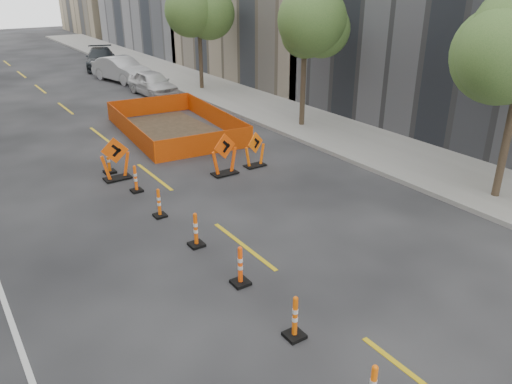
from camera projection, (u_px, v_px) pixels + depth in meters
ground_plane at (347, 325)px, 10.40m from camera, size 140.00×140.00×0.00m
sidewalk_right at (311, 124)px, 24.09m from camera, size 4.00×90.00×0.15m
tree_r_b at (305, 28)px, 21.99m from camera, size 2.80×2.80×5.95m
tree_r_c at (199, 14)px, 29.59m from camera, size 2.80×2.80×5.95m
channelizer_2 at (295, 317)px, 9.87m from camera, size 0.38×0.38×0.98m
channelizer_3 at (240, 266)px, 11.58m from camera, size 0.40×0.40×1.01m
channelizer_4 at (196, 230)px, 13.24m from camera, size 0.39×0.39×0.98m
channelizer_5 at (159, 203)px, 14.87m from camera, size 0.36×0.36×0.92m
channelizer_6 at (136, 179)px, 16.60m from camera, size 0.37×0.37×0.94m
channelizer_7 at (108, 159)px, 18.15m from camera, size 0.41×0.41×1.05m
chevron_sign_left at (115, 159)px, 17.47m from camera, size 1.19×0.93×1.56m
chevron_sign_center at (224, 154)px, 17.90m from camera, size 1.12×0.77×1.56m
chevron_sign_right at (255, 149)px, 18.69m from camera, size 1.03×0.78×1.36m
safety_fence at (174, 123)px, 22.89m from camera, size 4.89×7.60×0.91m
parked_car_near at (153, 83)px, 29.82m from camera, size 1.89×4.29×1.44m
parked_car_mid at (121, 69)px, 33.67m from camera, size 2.79×5.15×1.61m
parked_car_far at (101, 58)px, 38.22m from camera, size 3.64×5.64×1.52m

